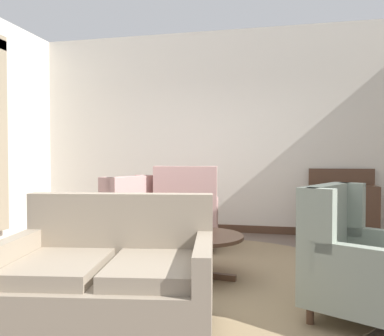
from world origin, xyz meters
The scene contains 11 objects.
ground centered at (0.00, 0.00, 0.00)m, with size 9.01×9.01×0.00m, color brown.
wall_back centered at (0.00, 2.70, 1.64)m, with size 6.60×0.08×3.28m, color silver.
baseboard_back centered at (0.00, 2.64, 0.06)m, with size 6.44×0.03×0.12m, color #4C3323.
area_rug centered at (0.00, 0.30, 0.01)m, with size 3.55×3.55×0.01m, color #847051.
coffee_table centered at (0.06, 0.20, 0.36)m, with size 0.86×0.86×0.44m.
porcelain_vase centered at (0.06, 0.21, 0.60)m, with size 0.19×0.19×0.36m.
settee centered at (-0.33, -1.13, 0.40)m, with size 1.54×1.10×0.95m.
armchair_beside_settee centered at (-1.19, 0.95, 0.42)m, with size 1.08×1.01×0.99m.
armchair_near_window centered at (1.40, -0.50, 0.43)m, with size 1.09×1.09×1.01m.
armchair_far_left centered at (-0.35, 1.39, 0.45)m, with size 0.90×0.99×1.11m.
sideboard centered at (1.76, 2.40, 0.47)m, with size 0.94×0.39×1.05m.
Camera 1 is at (0.79, -3.57, 1.23)m, focal length 35.97 mm.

